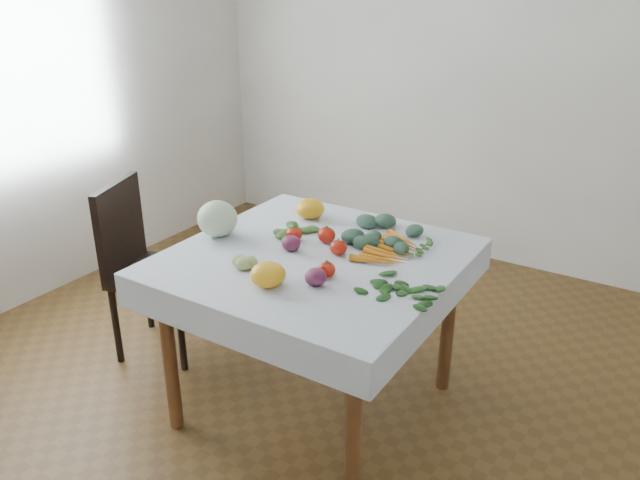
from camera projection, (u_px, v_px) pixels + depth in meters
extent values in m
plane|color=brown|center=(315.00, 405.00, 2.86)|extent=(4.00, 4.00, 0.00)
cube|color=white|center=(488.00, 56.00, 3.88)|extent=(4.00, 0.04, 2.70)
cube|color=brown|center=(315.00, 261.00, 2.57)|extent=(1.00, 1.00, 0.04)
cylinder|color=brown|center=(169.00, 356.00, 2.60)|extent=(0.06, 0.06, 0.71)
cylinder|color=brown|center=(353.00, 432.00, 2.16)|extent=(0.06, 0.06, 0.71)
cylinder|color=brown|center=(290.00, 276.00, 3.28)|extent=(0.06, 0.06, 0.71)
cylinder|color=brown|center=(448.00, 322.00, 2.85)|extent=(0.06, 0.06, 0.71)
cube|color=white|center=(315.00, 256.00, 2.56)|extent=(1.12, 1.12, 0.01)
cube|color=black|center=(159.00, 273.00, 3.14)|extent=(0.52, 0.52, 0.04)
cube|color=black|center=(120.00, 226.00, 3.08)|extent=(0.18, 0.39, 0.44)
cylinder|color=black|center=(116.00, 326.00, 3.10)|extent=(0.03, 0.03, 0.41)
cylinder|color=black|center=(181.00, 333.00, 3.04)|extent=(0.03, 0.03, 0.41)
cylinder|color=black|center=(148.00, 294.00, 3.42)|extent=(0.03, 0.03, 0.41)
cylinder|color=black|center=(207.00, 300.00, 3.35)|extent=(0.03, 0.03, 0.41)
ellipsoid|color=beige|center=(217.00, 219.00, 2.72)|extent=(0.22, 0.22, 0.16)
ellipsoid|color=red|center=(294.00, 234.00, 2.69)|extent=(0.08, 0.08, 0.06)
ellipsoid|color=red|center=(338.00, 248.00, 2.55)|extent=(0.07, 0.07, 0.06)
ellipsoid|color=red|center=(327.00, 235.00, 2.67)|extent=(0.08, 0.08, 0.07)
ellipsoid|color=red|center=(327.00, 270.00, 2.37)|extent=(0.08, 0.08, 0.06)
ellipsoid|color=yellow|center=(310.00, 209.00, 2.93)|extent=(0.17, 0.17, 0.09)
ellipsoid|color=yellow|center=(268.00, 274.00, 2.29)|extent=(0.17, 0.17, 0.09)
ellipsoid|color=#4F1637|center=(291.00, 243.00, 2.59)|extent=(0.10, 0.10, 0.07)
ellipsoid|color=#4F1637|center=(316.00, 277.00, 2.30)|extent=(0.09, 0.09, 0.07)
ellipsoid|color=#B0CF77|center=(248.00, 267.00, 2.39)|extent=(0.06, 0.06, 0.05)
ellipsoid|color=#B0CF77|center=(238.00, 263.00, 2.43)|extent=(0.06, 0.06, 0.05)
ellipsoid|color=#B0CF77|center=(244.00, 274.00, 2.34)|extent=(0.06, 0.06, 0.05)
cone|color=orange|center=(404.00, 240.00, 2.67)|extent=(0.20, 0.12, 0.03)
cone|color=orange|center=(401.00, 242.00, 2.65)|extent=(0.20, 0.10, 0.03)
cone|color=orange|center=(398.00, 245.00, 2.62)|extent=(0.20, 0.08, 0.03)
cone|color=orange|center=(394.00, 247.00, 2.60)|extent=(0.20, 0.07, 0.03)
cone|color=orange|center=(391.00, 250.00, 2.57)|extent=(0.20, 0.05, 0.03)
cone|color=orange|center=(387.00, 253.00, 2.55)|extent=(0.20, 0.03, 0.03)
cone|color=orange|center=(384.00, 256.00, 2.52)|extent=(0.20, 0.05, 0.03)
cone|color=orange|center=(380.00, 258.00, 2.50)|extent=(0.20, 0.06, 0.03)
cone|color=orange|center=(376.00, 261.00, 2.47)|extent=(0.20, 0.08, 0.03)
ellipsoid|color=#3A5F4A|center=(379.00, 234.00, 2.71)|extent=(0.08, 0.08, 0.05)
ellipsoid|color=#3A5F4A|center=(371.00, 229.00, 2.75)|extent=(0.08, 0.08, 0.05)
ellipsoid|color=#3A5F4A|center=(370.00, 235.00, 2.69)|extent=(0.08, 0.08, 0.05)
ellipsoid|color=#3A5F4A|center=(387.00, 231.00, 2.73)|extent=(0.08, 0.08, 0.05)
ellipsoid|color=#3A5F4A|center=(358.00, 229.00, 2.76)|extent=(0.08, 0.08, 0.05)
ellipsoid|color=#3A5F4A|center=(384.00, 239.00, 2.65)|extent=(0.08, 0.08, 0.05)
ellipsoid|color=#3A5F4A|center=(378.00, 225.00, 2.80)|extent=(0.08, 0.08, 0.05)
ellipsoid|color=#3A5F4A|center=(353.00, 235.00, 2.69)|extent=(0.08, 0.08, 0.05)
ellipsoid|color=#3A5F4A|center=(402.00, 236.00, 2.69)|extent=(0.08, 0.08, 0.05)
ellipsoid|color=#3A5F4A|center=(354.00, 223.00, 2.82)|extent=(0.08, 0.08, 0.05)
ellipsoid|color=#3A5F4A|center=(373.00, 244.00, 2.61)|extent=(0.08, 0.08, 0.05)
ellipsoid|color=#3A5F4A|center=(399.00, 226.00, 2.79)|extent=(0.08, 0.08, 0.05)
ellipsoid|color=#3A5F4A|center=(335.00, 230.00, 2.75)|extent=(0.08, 0.08, 0.05)
ellipsoid|color=#194A17|center=(404.00, 291.00, 2.26)|extent=(0.06, 0.04, 0.01)
ellipsoid|color=#194A17|center=(398.00, 287.00, 2.29)|extent=(0.06, 0.04, 0.01)
ellipsoid|color=#194A17|center=(396.00, 292.00, 2.25)|extent=(0.06, 0.04, 0.01)
ellipsoid|color=#194A17|center=(409.00, 289.00, 2.27)|extent=(0.06, 0.04, 0.01)
ellipsoid|color=#194A17|center=(388.00, 286.00, 2.29)|extent=(0.06, 0.04, 0.01)
ellipsoid|color=#194A17|center=(406.00, 295.00, 2.23)|extent=(0.06, 0.04, 0.01)
ellipsoid|color=#194A17|center=(404.00, 284.00, 2.31)|extent=(0.06, 0.04, 0.01)
ellipsoid|color=#194A17|center=(385.00, 291.00, 2.25)|extent=(0.06, 0.04, 0.01)
ellipsoid|color=#194A17|center=(418.00, 293.00, 2.24)|extent=(0.06, 0.04, 0.01)
ellipsoid|color=#194A17|center=(388.00, 282.00, 2.33)|extent=(0.06, 0.04, 0.01)
ellipsoid|color=#194A17|center=(397.00, 298.00, 2.21)|extent=(0.06, 0.04, 0.01)
ellipsoid|color=#194A17|center=(417.00, 285.00, 2.30)|extent=(0.06, 0.04, 0.01)
ellipsoid|color=#194A17|center=(374.00, 286.00, 2.29)|extent=(0.06, 0.04, 0.01)
ellipsoid|color=#194A17|center=(420.00, 300.00, 2.20)|extent=(0.06, 0.04, 0.01)
ellipsoid|color=#194A17|center=(397.00, 278.00, 2.36)|extent=(0.06, 0.04, 0.01)
ellipsoid|color=#194A17|center=(380.00, 297.00, 2.21)|extent=(0.06, 0.04, 0.01)
ellipsoid|color=#194A17|center=(432.00, 291.00, 2.26)|extent=(0.06, 0.04, 0.01)
ellipsoid|color=#194A17|center=(372.00, 279.00, 2.35)|extent=(0.06, 0.04, 0.01)
ellipsoid|color=#4D7134|center=(289.00, 231.00, 2.77)|extent=(0.05, 0.05, 0.02)
ellipsoid|color=#4D7134|center=(286.00, 229.00, 2.80)|extent=(0.05, 0.05, 0.02)
ellipsoid|color=#4D7134|center=(282.00, 232.00, 2.76)|extent=(0.05, 0.05, 0.02)
ellipsoid|color=#4D7134|center=(294.00, 231.00, 2.78)|extent=(0.05, 0.05, 0.02)
ellipsoid|color=#4D7134|center=(280.00, 228.00, 2.80)|extent=(0.05, 0.05, 0.02)
ellipsoid|color=#4D7134|center=(288.00, 234.00, 2.74)|extent=(0.05, 0.05, 0.02)
ellipsoid|color=#4D7134|center=(292.00, 228.00, 2.81)|extent=(0.05, 0.05, 0.02)
ellipsoid|color=#4D7134|center=(274.00, 231.00, 2.77)|extent=(0.05, 0.05, 0.02)
ellipsoid|color=#4D7134|center=(299.00, 233.00, 2.75)|extent=(0.05, 0.05, 0.02)
ellipsoid|color=#4D7134|center=(281.00, 225.00, 2.84)|extent=(0.05, 0.05, 0.02)
ellipsoid|color=#4D7134|center=(280.00, 236.00, 2.72)|extent=(0.05, 0.05, 0.02)
ellipsoid|color=#4D7134|center=(303.00, 229.00, 2.80)|extent=(0.05, 0.05, 0.02)
ellipsoid|color=#4D7134|center=(268.00, 228.00, 2.81)|extent=(0.05, 0.05, 0.02)
ellipsoid|color=#4D7134|center=(297.00, 237.00, 2.71)|extent=(0.05, 0.05, 0.02)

